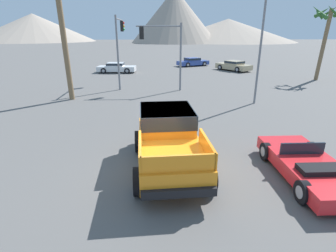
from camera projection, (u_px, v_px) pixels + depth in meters
name	position (u px, v px, depth m)	size (l,w,h in m)	color
ground_plane	(163.00, 169.00, 9.22)	(320.00, 320.00, 0.00)	#5B5956
orange_pickup_truck	(168.00, 136.00, 9.25)	(2.64, 5.17, 1.91)	orange
red_convertible_car	(308.00, 167.00, 8.52)	(1.95, 4.25, 1.04)	red
parked_car_blue	(193.00, 62.00, 36.63)	(4.69, 3.40, 1.13)	#334C9E
parked_car_tan	(234.00, 66.00, 32.29)	(3.99, 4.70, 1.19)	tan
parked_car_white	(116.00, 67.00, 30.72)	(4.49, 2.09, 1.14)	white
traffic_light_main	(163.00, 44.00, 20.34)	(3.51, 0.38, 5.19)	slate
traffic_light_crosswalk	(120.00, 38.00, 21.92)	(0.38, 4.22, 5.76)	slate
street_lamp_post	(263.00, 24.00, 15.98)	(0.90, 0.24, 8.38)	slate
palm_tree_tall	(327.00, 24.00, 24.31)	(2.85, 2.66, 6.94)	brown
distant_mountain_range	(138.00, 26.00, 122.02)	(153.98, 68.23, 21.45)	gray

